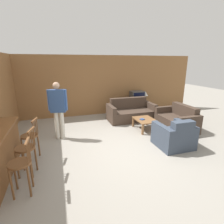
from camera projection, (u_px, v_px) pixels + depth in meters
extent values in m
plane|color=gray|center=(125.00, 149.00, 4.79)|extent=(24.00, 24.00, 0.00)
cube|color=olive|center=(96.00, 86.00, 7.72)|extent=(9.40, 0.08, 2.60)
cylinder|color=brown|center=(19.00, 163.00, 3.04)|extent=(0.40, 0.40, 0.04)
cylinder|color=brown|center=(15.00, 176.00, 3.21)|extent=(0.04, 0.04, 0.59)
cylinder|color=brown|center=(12.00, 185.00, 2.96)|extent=(0.04, 0.04, 0.59)
cylinder|color=brown|center=(31.00, 173.00, 3.29)|extent=(0.04, 0.04, 0.59)
cylinder|color=brown|center=(29.00, 182.00, 3.03)|extent=(0.04, 0.04, 0.59)
cylinder|color=brown|center=(29.00, 149.00, 3.13)|extent=(0.02, 0.02, 0.35)
cylinder|color=brown|center=(29.00, 151.00, 3.06)|extent=(0.02, 0.02, 0.35)
cylinder|color=brown|center=(28.00, 153.00, 2.99)|extent=(0.02, 0.02, 0.35)
cylinder|color=brown|center=(27.00, 155.00, 2.92)|extent=(0.02, 0.02, 0.35)
cube|color=brown|center=(27.00, 141.00, 2.97)|extent=(0.04, 0.33, 0.04)
cylinder|color=brown|center=(25.00, 148.00, 3.57)|extent=(0.47, 0.47, 0.04)
cylinder|color=brown|center=(23.00, 159.00, 3.78)|extent=(0.04, 0.04, 0.59)
cylinder|color=brown|center=(17.00, 166.00, 3.52)|extent=(0.04, 0.04, 0.59)
cylinder|color=brown|center=(36.00, 158.00, 3.80)|extent=(0.04, 0.04, 0.59)
cylinder|color=brown|center=(31.00, 165.00, 3.54)|extent=(0.04, 0.04, 0.59)
cylinder|color=brown|center=(34.00, 137.00, 3.64)|extent=(0.02, 0.02, 0.35)
cylinder|color=brown|center=(33.00, 138.00, 3.57)|extent=(0.02, 0.02, 0.35)
cylinder|color=brown|center=(31.00, 140.00, 3.49)|extent=(0.02, 0.02, 0.35)
cylinder|color=brown|center=(30.00, 142.00, 3.42)|extent=(0.02, 0.02, 0.35)
cube|color=brown|center=(31.00, 130.00, 3.47)|extent=(0.11, 0.33, 0.04)
cylinder|color=brown|center=(29.00, 136.00, 4.17)|extent=(0.48, 0.48, 0.04)
cylinder|color=brown|center=(28.00, 145.00, 4.38)|extent=(0.04, 0.04, 0.59)
cylinder|color=brown|center=(23.00, 151.00, 4.12)|extent=(0.04, 0.04, 0.59)
cylinder|color=brown|center=(39.00, 145.00, 4.40)|extent=(0.04, 0.04, 0.59)
cylinder|color=brown|center=(35.00, 150.00, 4.13)|extent=(0.04, 0.04, 0.59)
cylinder|color=brown|center=(37.00, 126.00, 4.24)|extent=(0.02, 0.02, 0.35)
cylinder|color=brown|center=(36.00, 127.00, 4.16)|extent=(0.02, 0.02, 0.35)
cylinder|color=brown|center=(35.00, 128.00, 4.09)|extent=(0.02, 0.02, 0.35)
cylinder|color=brown|center=(34.00, 130.00, 4.01)|extent=(0.02, 0.02, 0.35)
cube|color=brown|center=(34.00, 120.00, 4.07)|extent=(0.12, 0.33, 0.04)
cube|color=#423328|center=(131.00, 115.00, 7.15)|extent=(1.57, 0.94, 0.43)
cube|color=#423328|center=(128.00, 103.00, 7.36)|extent=(1.57, 0.22, 0.45)
cube|color=#423328|center=(111.00, 114.00, 6.87)|extent=(0.16, 0.94, 0.67)
cube|color=#423328|center=(150.00, 111.00, 7.36)|extent=(0.16, 0.94, 0.67)
cube|color=#384251|center=(173.00, 139.00, 4.93)|extent=(0.59, 0.89, 0.43)
cube|color=#384251|center=(183.00, 129.00, 4.51)|extent=(0.59, 0.22, 0.43)
cube|color=#384251|center=(185.00, 134.00, 5.01)|extent=(0.16, 0.89, 0.66)
cube|color=#384251|center=(162.00, 137.00, 4.79)|extent=(0.16, 0.89, 0.66)
cube|color=#423328|center=(176.00, 123.00, 6.26)|extent=(0.86, 1.20, 0.43)
cube|color=#423328|center=(185.00, 111.00, 6.23)|extent=(0.22, 1.20, 0.42)
cube|color=#423328|center=(165.00, 115.00, 6.85)|extent=(0.86, 0.16, 0.65)
cube|color=#423328|center=(189.00, 126.00, 5.60)|extent=(0.86, 0.16, 0.65)
cube|color=brown|center=(145.00, 120.00, 6.11)|extent=(0.64, 0.85, 0.04)
cube|color=brown|center=(143.00, 130.00, 5.73)|extent=(0.06, 0.06, 0.35)
cube|color=brown|center=(158.00, 128.00, 5.89)|extent=(0.06, 0.06, 0.35)
cube|color=brown|center=(133.00, 122.00, 6.44)|extent=(0.06, 0.06, 0.35)
cube|color=brown|center=(147.00, 121.00, 6.60)|extent=(0.06, 0.06, 0.35)
cube|color=#2D2319|center=(137.00, 107.00, 8.23)|extent=(1.14, 0.50, 0.53)
cube|color=#4C4C4C|center=(137.00, 96.00, 8.09)|extent=(0.61, 0.44, 0.49)
cube|color=black|center=(139.00, 97.00, 7.89)|extent=(0.54, 0.01, 0.42)
cube|color=navy|center=(142.00, 119.00, 6.06)|extent=(0.18, 0.17, 0.03)
cylinder|color=brown|center=(145.00, 101.00, 8.28)|extent=(0.16, 0.16, 0.02)
cylinder|color=brown|center=(145.00, 98.00, 8.24)|extent=(0.03, 0.03, 0.23)
cone|color=silver|center=(145.00, 94.00, 8.18)|extent=(0.26, 0.26, 0.21)
cylinder|color=silver|center=(62.00, 125.00, 5.39)|extent=(0.14, 0.14, 0.86)
cylinder|color=silver|center=(57.00, 125.00, 5.38)|extent=(0.14, 0.14, 0.86)
cube|color=#335189|center=(57.00, 101.00, 5.17)|extent=(0.47, 0.28, 0.68)
cylinder|color=#335189|center=(66.00, 100.00, 5.18)|extent=(0.09, 0.09, 0.63)
cylinder|color=#335189|center=(49.00, 100.00, 5.15)|extent=(0.09, 0.09, 0.63)
sphere|color=tan|center=(56.00, 86.00, 5.04)|extent=(0.20, 0.20, 0.20)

